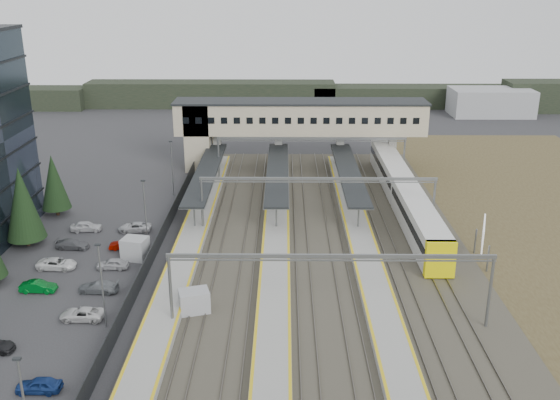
{
  "coord_description": "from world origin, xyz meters",
  "views": [
    {
      "loc": [
        8.0,
        -56.81,
        29.41
      ],
      "look_at": [
        7.44,
        14.87,
        4.0
      ],
      "focal_mm": 40.0,
      "sensor_mm": 36.0,
      "label": 1
    }
  ],
  "objects_px": {
    "relay_cabin_far": "(135,248)",
    "train": "(403,193)",
    "billboard": "(483,236)",
    "footbridge": "(283,121)",
    "relay_cabin_near": "(194,302)"
  },
  "relations": [
    {
      "from": "footbridge",
      "to": "train",
      "type": "height_order",
      "value": "footbridge"
    },
    {
      "from": "relay_cabin_far",
      "to": "billboard",
      "type": "xyz_separation_m",
      "value": [
        38.18,
        -0.74,
        1.94
      ]
    },
    {
      "from": "footbridge",
      "to": "train",
      "type": "relative_size",
      "value": 0.92
    },
    {
      "from": "relay_cabin_far",
      "to": "train",
      "type": "height_order",
      "value": "train"
    },
    {
      "from": "relay_cabin_far",
      "to": "billboard",
      "type": "relative_size",
      "value": 0.57
    },
    {
      "from": "relay_cabin_far",
      "to": "billboard",
      "type": "distance_m",
      "value": 38.24
    },
    {
      "from": "relay_cabin_far",
      "to": "footbridge",
      "type": "xyz_separation_m",
      "value": [
        16.32,
        35.51,
        6.72
      ]
    },
    {
      "from": "relay_cabin_far",
      "to": "train",
      "type": "bearing_deg",
      "value": 26.63
    },
    {
      "from": "billboard",
      "to": "relay_cabin_near",
      "type": "bearing_deg",
      "value": -159.42
    },
    {
      "from": "relay_cabin_near",
      "to": "billboard",
      "type": "relative_size",
      "value": 0.59
    },
    {
      "from": "relay_cabin_far",
      "to": "train",
      "type": "distance_m",
      "value": 36.5
    },
    {
      "from": "relay_cabin_near",
      "to": "relay_cabin_far",
      "type": "xyz_separation_m",
      "value": [
        -8.25,
        11.98,
        0.07
      ]
    },
    {
      "from": "relay_cabin_near",
      "to": "train",
      "type": "xyz_separation_m",
      "value": [
        24.37,
        28.34,
        1.11
      ]
    },
    {
      "from": "relay_cabin_near",
      "to": "train",
      "type": "height_order",
      "value": "train"
    },
    {
      "from": "train",
      "to": "billboard",
      "type": "distance_m",
      "value": 18.0
    }
  ]
}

